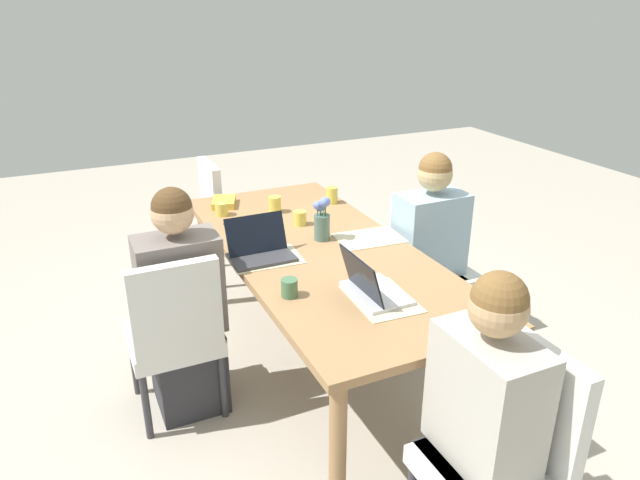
{
  "coord_description": "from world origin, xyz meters",
  "views": [
    {
      "loc": [
        2.6,
        -1.2,
        2.02
      ],
      "look_at": [
        0.0,
        0.0,
        0.81
      ],
      "focal_mm": 32.95,
      "sensor_mm": 36.0,
      "label": 1
    }
  ],
  "objects": [
    {
      "name": "book_red_cover",
      "position": [
        -0.89,
        -0.27,
        0.78
      ],
      "size": [
        0.24,
        0.2,
        0.04
      ],
      "primitive_type": "cube",
      "rotation": [
        0.0,
        0.0,
        -0.36
      ],
      "color": "gold",
      "rests_on": "dining_table"
    },
    {
      "name": "coffee_mug_centre_left",
      "position": [
        0.42,
        -0.35,
        0.8
      ],
      "size": [
        0.08,
        0.08,
        0.08
      ],
      "primitive_type": "cylinder",
      "color": "#47704C",
      "rests_on": "dining_table"
    },
    {
      "name": "person_head_right_left_far",
      "position": [
        1.32,
        0.03,
        0.53
      ],
      "size": [
        0.4,
        0.36,
        1.19
      ],
      "color": "#2D2D33",
      "rests_on": "ground_plane"
    },
    {
      "name": "placemat_far_left_near",
      "position": [
        -0.01,
        0.31,
        0.76
      ],
      "size": [
        0.29,
        0.38,
        0.0
      ],
      "primitive_type": "cube",
      "rotation": [
        0.0,
        0.0,
        -1.65
      ],
      "color": "beige",
      "rests_on": "dining_table"
    },
    {
      "name": "flower_vase",
      "position": [
        -0.11,
        0.06,
        0.87
      ],
      "size": [
        0.1,
        0.1,
        0.25
      ],
      "color": "#4C6B60",
      "rests_on": "dining_table"
    },
    {
      "name": "placemat_near_left_mid",
      "position": [
        -0.0,
        -0.31,
        0.76
      ],
      "size": [
        0.28,
        0.37,
        0.0
      ],
      "primitive_type": "cube",
      "rotation": [
        0.0,
        0.0,
        1.51
      ],
      "color": "beige",
      "rests_on": "dining_table"
    },
    {
      "name": "chair_head_left_right_near",
      "position": [
        -1.4,
        -0.11,
        0.5
      ],
      "size": [
        0.44,
        0.44,
        0.9
      ],
      "color": "silver",
      "rests_on": "ground_plane"
    },
    {
      "name": "coffee_mug_near_left",
      "position": [
        -0.37,
        0.04,
        0.8
      ],
      "size": [
        0.07,
        0.07,
        0.08
      ],
      "primitive_type": "cylinder",
      "color": "#DBC64C",
      "rests_on": "dining_table"
    },
    {
      "name": "placemat_head_right_left_far",
      "position": [
        0.62,
        0.01,
        0.76
      ],
      "size": [
        0.37,
        0.28,
        0.0
      ],
      "primitive_type": "cube",
      "rotation": [
        0.0,
        0.0,
        3.09
      ],
      "color": "beige",
      "rests_on": "dining_table"
    },
    {
      "name": "coffee_mug_near_right",
      "position": [
        -0.64,
        0.38,
        0.81
      ],
      "size": [
        0.07,
        0.07,
        0.11
      ],
      "primitive_type": "cylinder",
      "color": "#DBC64C",
      "rests_on": "dining_table"
    },
    {
      "name": "laptop_near_left_mid",
      "position": [
        -0.03,
        -0.33,
        0.8
      ],
      "size": [
        0.22,
        0.32,
        0.2
      ],
      "color": "#38383D",
      "rests_on": "dining_table"
    },
    {
      "name": "chair_near_left_mid",
      "position": [
        0.06,
        -0.81,
        0.5
      ],
      "size": [
        0.44,
        0.44,
        0.9
      ],
      "color": "silver",
      "rests_on": "ground_plane"
    },
    {
      "name": "coffee_mug_centre_right",
      "position": [
        -0.71,
        -0.33,
        0.8
      ],
      "size": [
        0.08,
        0.08,
        0.08
      ],
      "primitive_type": "cylinder",
      "color": "#DBC64C",
      "rests_on": "dining_table"
    },
    {
      "name": "dining_table",
      "position": [
        0.0,
        0.0,
        0.68
      ],
      "size": [
        2.17,
        0.94,
        0.76
      ],
      "color": "#9E754C",
      "rests_on": "ground_plane"
    },
    {
      "name": "chair_far_left_near",
      "position": [
        -0.11,
        0.79,
        0.5
      ],
      "size": [
        0.44,
        0.44,
        0.9
      ],
      "color": "silver",
      "rests_on": "ground_plane"
    },
    {
      "name": "coffee_mug_far_left",
      "position": [
        -0.63,
        -0.02,
        0.81
      ],
      "size": [
        0.08,
        0.08,
        0.1
      ],
      "primitive_type": "cylinder",
      "color": "#DBC64C",
      "rests_on": "dining_table"
    },
    {
      "name": "ground_plane",
      "position": [
        0.0,
        0.0,
        0.0
      ],
      "size": [
        10.0,
        10.0,
        0.0
      ],
      "primitive_type": "plane",
      "color": "#B2A899"
    },
    {
      "name": "laptop_head_right_left_far",
      "position": [
        0.58,
        -0.01,
        0.8
      ],
      "size": [
        0.32,
        0.22,
        0.21
      ],
      "color": "silver",
      "rests_on": "dining_table"
    },
    {
      "name": "person_far_left_near",
      "position": [
        -0.03,
        0.73,
        0.53
      ],
      "size": [
        0.36,
        0.4,
        1.19
      ],
      "color": "#2D2D33",
      "rests_on": "ground_plane"
    },
    {
      "name": "person_near_left_mid",
      "position": [
        -0.01,
        -0.75,
        0.53
      ],
      "size": [
        0.36,
        0.4,
        1.19
      ],
      "color": "#2D2D33",
      "rests_on": "ground_plane"
    },
    {
      "name": "chair_head_right_left_far",
      "position": [
        1.38,
        0.11,
        0.5
      ],
      "size": [
        0.44,
        0.44,
        0.9
      ],
      "color": "silver",
      "rests_on": "ground_plane"
    },
    {
      "name": "phone_black",
      "position": [
        -0.53,
        -0.29,
        0.76
      ],
      "size": [
        0.15,
        0.16,
        0.01
      ],
      "primitive_type": "cube",
      "rotation": [
        0.0,
        0.0,
        0.83
      ],
      "color": "black",
      "rests_on": "dining_table"
    }
  ]
}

